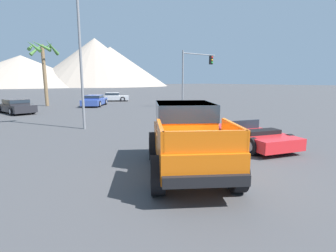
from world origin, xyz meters
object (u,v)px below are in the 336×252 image
object	(u,v)px
orange_pickup_truck	(187,133)
red_convertible_car	(250,136)
parked_car_silver	(113,97)
palm_tree_short	(42,56)
parked_car_blue	(95,100)
traffic_light_main	(196,68)
parked_car_dark	(16,106)
street_lamp_post	(80,41)

from	to	relation	value
orange_pickup_truck	red_convertible_car	distance (m)	4.26
parked_car_silver	palm_tree_short	distance (m)	10.10
parked_car_blue	parked_car_silver	bearing A→B (deg)	84.26
orange_pickup_truck	palm_tree_short	xyz separation A→B (m)	(1.32, 24.49, 4.05)
palm_tree_short	traffic_light_main	bearing A→B (deg)	-40.41
red_convertible_car	palm_tree_short	world-z (taller)	palm_tree_short
orange_pickup_truck	parked_car_dark	size ratio (longest dim) A/B	1.08
orange_pickup_truck	street_lamp_post	bearing A→B (deg)	123.11
orange_pickup_truck	palm_tree_short	distance (m)	24.86
traffic_light_main	parked_car_silver	bearing A→B (deg)	105.47
orange_pickup_truck	traffic_light_main	xyz separation A→B (m)	(13.50, 14.12, 2.83)
traffic_light_main	parked_car_dark	bearing A→B (deg)	161.63
traffic_light_main	parked_car_blue	bearing A→B (deg)	137.58
red_convertible_car	palm_tree_short	xyz separation A→B (m)	(-2.83, 23.83, 4.77)
parked_car_dark	palm_tree_short	world-z (taller)	palm_tree_short
orange_pickup_truck	parked_car_silver	world-z (taller)	orange_pickup_truck
street_lamp_post	palm_tree_short	xyz separation A→B (m)	(1.45, 15.81, 0.38)
parked_car_silver	street_lamp_post	distance (m)	20.95
red_convertible_car	palm_tree_short	size ratio (longest dim) A/B	0.65
red_convertible_car	parked_car_silver	size ratio (longest dim) A/B	1.00
street_lamp_post	palm_tree_short	size ratio (longest dim) A/B	1.18
street_lamp_post	parked_car_silver	bearing A→B (deg)	60.17
orange_pickup_truck	red_convertible_car	size ratio (longest dim) A/B	1.15
parked_car_silver	traffic_light_main	bearing A→B (deg)	44.83
red_convertible_car	palm_tree_short	bearing A→B (deg)	113.70
orange_pickup_truck	parked_car_silver	size ratio (longest dim) A/B	1.15
orange_pickup_truck	red_convertible_car	bearing A→B (deg)	41.37
orange_pickup_truck	street_lamp_post	xyz separation A→B (m)	(-0.13, 8.69, 3.67)
parked_car_blue	palm_tree_short	xyz separation A→B (m)	(-4.20, 3.08, 4.58)
red_convertible_car	parked_car_silver	world-z (taller)	parked_car_silver
parked_car_blue	parked_car_silver	size ratio (longest dim) A/B	1.07
parked_car_blue	parked_car_dark	size ratio (longest dim) A/B	1.01
parked_car_blue	palm_tree_short	world-z (taller)	palm_tree_short
parked_car_silver	traffic_light_main	world-z (taller)	traffic_light_main
parked_car_blue	palm_tree_short	bearing A→B (deg)	179.94
orange_pickup_truck	traffic_light_main	distance (m)	19.74
orange_pickup_truck	street_lamp_post	world-z (taller)	street_lamp_post
red_convertible_car	parked_car_silver	bearing A→B (deg)	94.00
red_convertible_car	parked_car_blue	distance (m)	20.79
parked_car_silver	red_convertible_car	bearing A→B (deg)	16.41
orange_pickup_truck	street_lamp_post	size ratio (longest dim) A/B	0.63
traffic_light_main	palm_tree_short	xyz separation A→B (m)	(-12.18, 10.37, 1.23)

